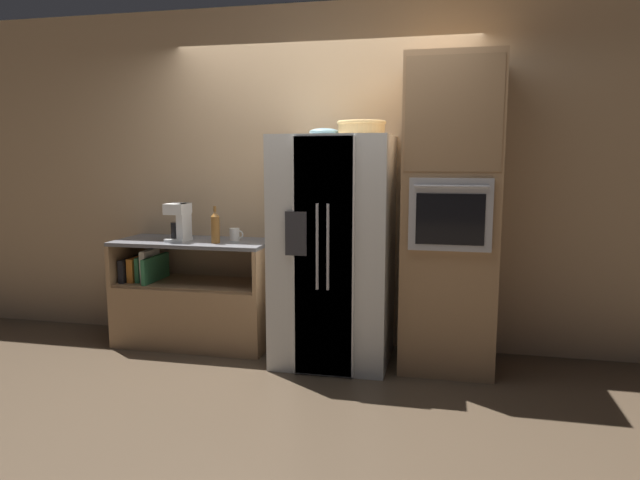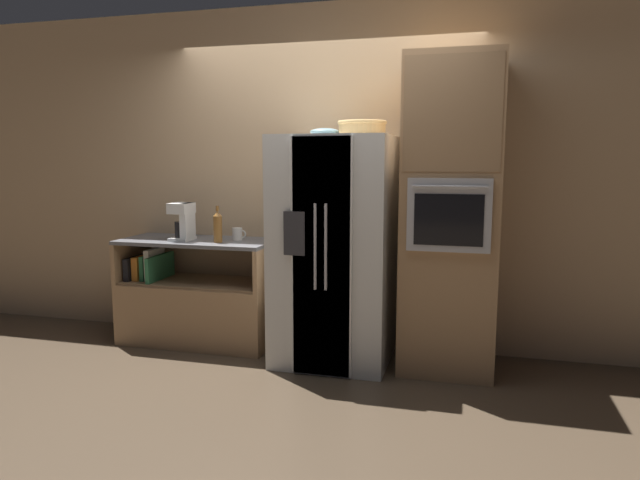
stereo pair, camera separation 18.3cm
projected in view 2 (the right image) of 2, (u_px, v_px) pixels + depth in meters
The scene contains 10 objects.
ground_plane at pixel (311, 358), 4.50m from camera, with size 20.00×20.00×0.00m, color #4C3D2D.
wall_back at pixel (326, 178), 4.75m from camera, with size 12.00×0.06×2.80m.
counter_left at pixel (197, 305), 4.87m from camera, with size 1.29×0.58×0.89m.
refrigerator at pixel (334, 250), 4.37m from camera, with size 0.86×0.83×1.73m.
wall_oven at pixel (451, 216), 4.16m from camera, with size 0.68×0.74×2.28m.
wicker_basket at pixel (362, 127), 4.25m from camera, with size 0.37×0.37×0.11m.
fruit_bowl at pixel (325, 132), 4.32m from camera, with size 0.22×0.22×0.06m.
bottle_tall at pixel (218, 227), 4.60m from camera, with size 0.07×0.07×0.30m.
mug at pixel (238, 234), 4.75m from camera, with size 0.12×0.08×0.10m.
coffee_maker at pixel (184, 220), 4.73m from camera, with size 0.16×0.20×0.31m.
Camera 2 is at (1.19, -4.15, 1.57)m, focal length 32.00 mm.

